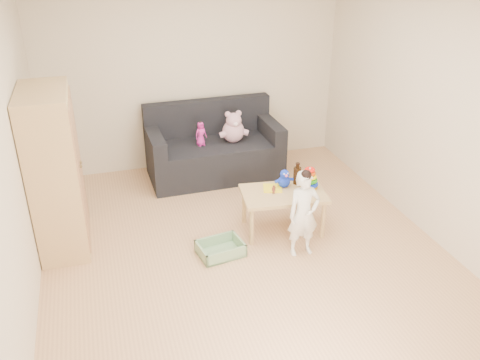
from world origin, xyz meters
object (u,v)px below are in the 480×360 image
object	(u,v)px
play_table	(283,211)
wardrobe	(55,172)
toddler	(304,215)
sofa	(215,159)

from	to	relation	value
play_table	wardrobe	bearing A→B (deg)	169.53
wardrobe	toddler	xyz separation A→B (m)	(2.31, -0.89, -0.39)
wardrobe	play_table	distance (m)	2.39
wardrobe	play_table	xyz separation A→B (m)	(2.28, -0.42, -0.60)
play_table	toddler	xyz separation A→B (m)	(0.03, -0.47, 0.21)
wardrobe	sofa	world-z (taller)	wardrobe
play_table	toddler	world-z (taller)	toddler
wardrobe	play_table	bearing A→B (deg)	-10.47
wardrobe	sofa	xyz separation A→B (m)	(1.91, 1.13, -0.59)
wardrobe	toddler	bearing A→B (deg)	-21.05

